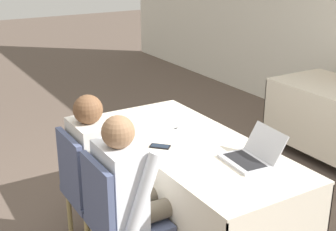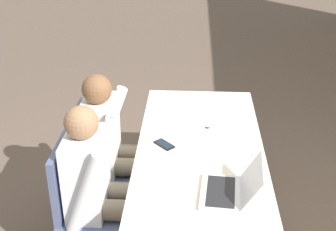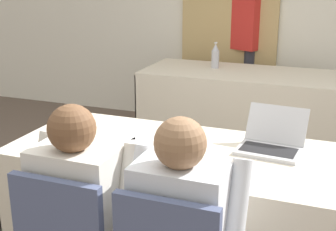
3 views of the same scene
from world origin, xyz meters
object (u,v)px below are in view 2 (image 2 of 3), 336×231
Objects in this scene: chair_near_right at (85,202)px; person_white_shirt at (99,182)px; laptop at (230,189)px; person_checkered_shirt at (112,143)px; cell_phone at (164,145)px; chair_near_left at (99,162)px.

chair_near_right is 0.19m from person_white_shirt.
laptop is 1.03m from person_checkered_shirt.
chair_near_right is at bearing 167.49° from person_checkered_shirt.
chair_near_right is at bearing 90.00° from person_white_shirt.
cell_phone is 0.62m from chair_near_right.
person_white_shirt is (0.00, 0.10, 0.16)m from chair_near_right.
cell_phone is 0.13× the size of person_checkered_shirt.
person_white_shirt reaches higher than cell_phone.
cell_phone is 0.57m from chair_near_left.
laptop is 1.14m from chair_near_left.
chair_near_right is 0.78× the size of person_white_shirt.
person_checkered_shirt reaches higher than chair_near_left.
person_checkered_shirt is 0.46m from person_white_shirt.
person_checkered_shirt reaches higher than laptop.
chair_near_right is at bearing -12.02° from cell_phone.
person_white_shirt reaches higher than chair_near_left.
person_white_shirt is at bearing -90.00° from chair_near_right.
cell_phone is at bearing -51.97° from person_white_shirt.
cell_phone is 0.42m from person_checkered_shirt.
chair_near_left is at bearing 90.00° from person_checkered_shirt.
person_white_shirt is (0.46, 0.10, 0.16)m from chair_near_left.
chair_near_left is 0.78× the size of person_checkered_shirt.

